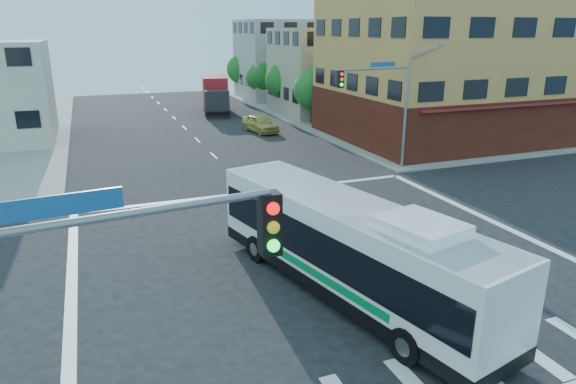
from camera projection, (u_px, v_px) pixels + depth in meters
name	position (u px, v px, depth m)	size (l,w,h in m)	color
ground	(322.00, 259.00, 20.86)	(120.00, 120.00, 0.00)	black
sidewalk_ne	(459.00, 103.00, 63.97)	(50.00, 50.00, 0.15)	gray
corner_building_ne	(450.00, 67.00, 42.36)	(18.10, 15.44, 14.00)	#C39546
building_east_near	(334.00, 71.00, 55.51)	(12.06, 10.06, 9.00)	tan
building_east_far	(287.00, 59.00, 67.79)	(12.06, 10.06, 10.00)	#A8A8A2
signal_mast_ne	(385.00, 95.00, 31.90)	(7.91, 1.13, 8.07)	gray
signal_mast_sw	(45.00, 344.00, 6.77)	(7.91, 1.01, 8.07)	gray
street_tree_a	(313.00, 87.00, 48.66)	(3.60, 3.60, 5.53)	#361F13
street_tree_b	(284.00, 78.00, 55.72)	(3.80, 3.80, 5.79)	#361F13
street_tree_c	(261.00, 75.00, 62.91)	(3.40, 3.40, 5.29)	#361F13
street_tree_d	(242.00, 67.00, 69.89)	(4.00, 4.00, 6.03)	#361F13
transit_bus	(348.00, 246.00, 17.66)	(5.50, 12.81, 3.71)	black
box_truck	(215.00, 95.00, 56.47)	(4.08, 8.98, 3.90)	#26252A
parked_car	(260.00, 123.00, 46.15)	(1.84, 4.58, 1.56)	tan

